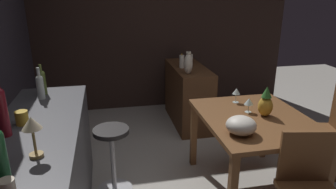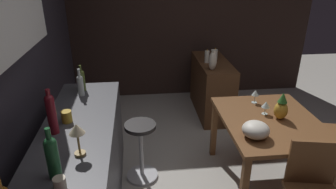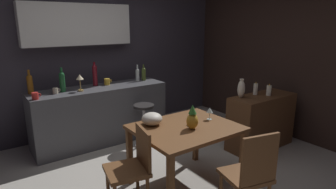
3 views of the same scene
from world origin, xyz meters
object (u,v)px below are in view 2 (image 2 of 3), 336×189
Objects in this scene: fruit_bowl at (256,130)px; sideboard_cabinet at (212,87)px; bar_stool at (141,150)px; wine_glass_right at (266,105)px; wine_glass_left at (255,93)px; counter_lamp at (77,132)px; dining_table at (270,128)px; cup_cream at (60,183)px; pillar_candle_tall at (215,55)px; wine_bottle_clear at (80,84)px; cup_mustard at (67,116)px; wine_bottle_green at (52,156)px; vase_ceramic_ivory at (213,60)px; pineapple_centerpiece at (281,108)px; wine_bottle_ruby at (51,112)px; wine_bottle_olive at (82,79)px; pillar_candle_short at (207,57)px.

sideboard_cabinet is at bearing -3.03° from fruit_bowl.
bar_stool is 4.74× the size of wine_glass_right.
counter_lamp reaches higher than wine_glass_left.
cup_cream is (-0.96, 1.77, 0.29)m from dining_table.
counter_lamp reaches higher than cup_cream.
dining_table is at bearing -175.46° from pillar_candle_tall.
wine_bottle_clear is at bearing 8.12° from counter_lamp.
wine_bottle_green is at bearing -174.55° from cup_mustard.
cup_mustard is 0.55m from counter_lamp.
wine_bottle_clear is 1.01× the size of vase_ceramic_ivory.
sideboard_cabinet is 4.40× the size of counter_lamp.
pillar_candle_tall is at bearing -33.62° from wine_bottle_green.
sideboard_cabinet is at bearing -37.61° from bar_stool.
dining_table is 1.92m from cup_mustard.
wine_bottle_ruby reaches higher than pineapple_centerpiece.
cup_mustard is (0.17, -0.06, -0.13)m from wine_bottle_ruby.
wine_bottle_olive reaches higher than counter_lamp.
bar_stool is 2.34× the size of vase_ceramic_ivory.
cup_cream is 0.37m from counter_lamp.
wine_glass_left is 0.71m from fruit_bowl.
sideboard_cabinet is at bearing -31.69° from cup_cream.
wine_bottle_green is at bearing 24.61° from cup_cream.
wine_glass_left is 2.06m from wine_bottle_ruby.
vase_ceramic_ivory is at bearing -47.24° from wine_bottle_ruby.
pillar_candle_short is (1.56, 0.38, 0.05)m from pineapple_centerpiece.
wine_bottle_ruby reaches higher than pillar_candle_short.
wine_glass_right is at bearing 8.14° from dining_table.
pillar_candle_short is at bearing 0.31° from fruit_bowl.
pineapple_centerpiece is (-0.18, -1.36, 0.51)m from bar_stool.
bar_stool is 1.57m from vase_ceramic_ivory.
bar_stool is 1.35m from wine_glass_right.
dining_table is 0.23m from pineapple_centerpiece.
pineapple_centerpiece is (-0.10, -0.11, 0.01)m from wine_glass_right.
wine_bottle_green is 1.25× the size of wine_bottle_clear.
sideboard_cabinet is at bearing -42.89° from wine_bottle_ruby.
wine_bottle_ruby is (-0.31, 2.04, 0.23)m from pineapple_centerpiece.
pineapple_centerpiece is 0.97× the size of wine_bottle_clear.
wine_bottle_clear is 2.14m from pillar_candle_tall.
cup_mustard is at bearing -20.19° from wine_bottle_ruby.
counter_lamp is at bearing -172.46° from wine_bottle_olive.
dining_table is at bearing -106.40° from wine_bottle_olive.
vase_ceramic_ivory is at bearing -66.06° from wine_bottle_olive.
dining_table is at bearing 96.92° from pineapple_centerpiece.
wine_bottle_ruby is at bearing 98.55° from pineapple_centerpiece.
fruit_bowl is at bearing -117.70° from wine_bottle_olive.
fruit_bowl is 0.67× the size of wine_bottle_green.
pineapple_centerpiece is at bearing -83.08° from dining_table.
wine_bottle_clear is 1.95m from pillar_candle_short.
pineapple_centerpiece is 1.29m from vase_ceramic_ivory.
fruit_bowl is 1.35× the size of pillar_candle_tall.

